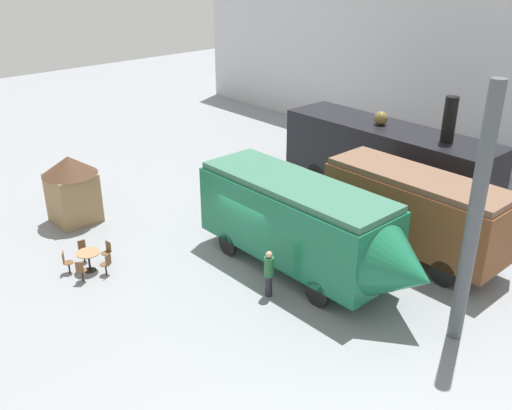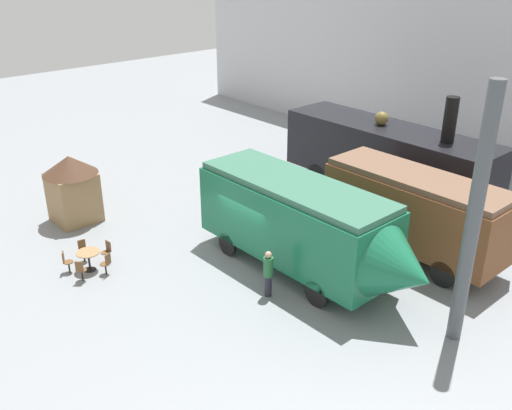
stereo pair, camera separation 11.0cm
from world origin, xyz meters
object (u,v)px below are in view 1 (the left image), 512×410
(passenger_coach_wooden, at_px, (415,208))
(steam_locomotive, at_px, (387,155))
(streamlined_locomotive, at_px, (309,225))
(visitor_person, at_px, (269,272))
(cafe_table_near, at_px, (88,256))
(cafe_chair_0, at_px, (81,270))
(ticket_kiosk, at_px, (72,186))

(passenger_coach_wooden, bearing_deg, steam_locomotive, 136.87)
(streamlined_locomotive, xyz_separation_m, visitor_person, (0.09, -2.05, -1.05))
(passenger_coach_wooden, bearing_deg, cafe_table_near, -126.03)
(passenger_coach_wooden, height_order, cafe_chair_0, passenger_coach_wooden)
(steam_locomotive, bearing_deg, ticket_kiosk, -121.72)
(steam_locomotive, xyz_separation_m, visitor_person, (2.48, -9.92, -1.19))
(streamlined_locomotive, relative_size, visitor_person, 5.51)
(cafe_table_near, height_order, cafe_chair_0, cafe_chair_0)
(cafe_chair_0, bearing_deg, steam_locomotive, -53.43)
(cafe_chair_0, bearing_deg, visitor_person, -92.38)
(streamlined_locomotive, height_order, ticket_kiosk, streamlined_locomotive)
(cafe_chair_0, bearing_deg, passenger_coach_wooden, -75.30)
(steam_locomotive, bearing_deg, streamlined_locomotive, -73.08)
(passenger_coach_wooden, relative_size, cafe_table_near, 8.15)
(visitor_person, bearing_deg, ticket_kiosk, -167.35)
(streamlined_locomotive, bearing_deg, steam_locomotive, 106.92)
(cafe_table_near, distance_m, ticket_kiosk, 4.70)
(steam_locomotive, height_order, visitor_person, steam_locomotive)
(cafe_chair_0, height_order, ticket_kiosk, ticket_kiosk)
(cafe_chair_0, relative_size, visitor_person, 0.50)
(streamlined_locomotive, height_order, cafe_table_near, streamlined_locomotive)
(passenger_coach_wooden, xyz_separation_m, visitor_person, (-1.55, -6.14, -1.01))
(passenger_coach_wooden, height_order, visitor_person, passenger_coach_wooden)
(streamlined_locomotive, distance_m, visitor_person, 2.30)
(cafe_table_near, bearing_deg, steam_locomotive, 76.84)
(ticket_kiosk, bearing_deg, streamlined_locomotive, 23.44)
(steam_locomotive, xyz_separation_m, cafe_table_near, (-3.21, -13.72, -1.53))
(streamlined_locomotive, xyz_separation_m, ticket_kiosk, (-9.91, -4.30, -0.32))
(steam_locomotive, relative_size, cafe_chair_0, 12.08)
(visitor_person, height_order, ticket_kiosk, ticket_kiosk)
(visitor_person, bearing_deg, streamlined_locomotive, 92.51)
(steam_locomotive, xyz_separation_m, streamlined_locomotive, (2.39, -7.87, -0.14))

